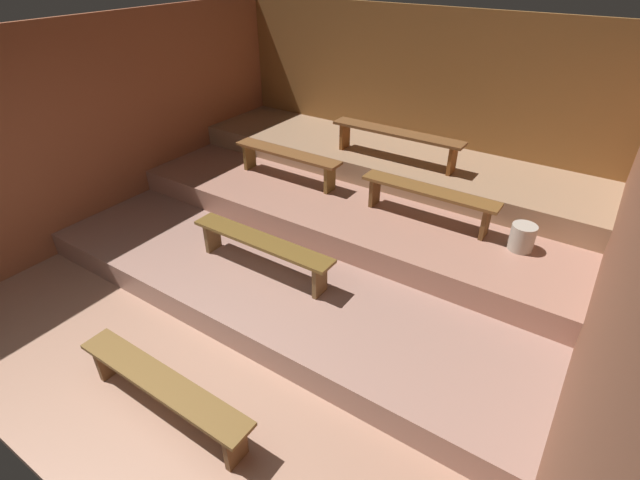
# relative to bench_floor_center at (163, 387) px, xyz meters

# --- Properties ---
(ground) EXTENTS (6.52, 6.28, 0.08)m
(ground) POSITION_rel_bench_floor_center_xyz_m (-0.19, 2.23, -0.36)
(ground) COLOR tan
(wall_back) EXTENTS (6.52, 0.06, 2.66)m
(wall_back) POSITION_rel_bench_floor_center_xyz_m (-0.19, 5.00, 1.01)
(wall_back) COLOR brown
(wall_back) RESTS_ON ground
(wall_left) EXTENTS (0.06, 6.28, 2.66)m
(wall_left) POSITION_rel_bench_floor_center_xyz_m (-3.07, 2.23, 1.01)
(wall_left) COLOR #965033
(wall_left) RESTS_ON ground
(wall_right) EXTENTS (0.06, 6.28, 2.66)m
(wall_right) POSITION_rel_bench_floor_center_xyz_m (2.70, 2.23, 1.01)
(wall_right) COLOR brown
(wall_right) RESTS_ON ground
(platform_lower) EXTENTS (5.72, 4.14, 0.29)m
(platform_lower) POSITION_rel_bench_floor_center_xyz_m (-0.19, 2.90, -0.17)
(platform_lower) COLOR #A37A6B
(platform_lower) RESTS_ON ground
(platform_middle) EXTENTS (5.72, 2.63, 0.29)m
(platform_middle) POSITION_rel_bench_floor_center_xyz_m (-0.19, 3.66, 0.12)
(platform_middle) COLOR #AD7A66
(platform_middle) RESTS_ON platform_lower
(platform_upper) EXTENTS (5.72, 1.35, 0.29)m
(platform_upper) POSITION_rel_bench_floor_center_xyz_m (-0.19, 4.30, 0.41)
(platform_upper) COLOR #A4805F
(platform_upper) RESTS_ON platform_middle
(bench_floor_center) EXTENTS (1.77, 0.26, 0.40)m
(bench_floor_center) POSITION_rel_bench_floor_center_xyz_m (0.00, 0.00, 0.00)
(bench_floor_center) COLOR brown
(bench_floor_center) RESTS_ON ground
(bench_lower_center) EXTENTS (1.74, 0.26, 0.40)m
(bench_lower_center) POSITION_rel_bench_floor_center_xyz_m (-0.38, 1.72, 0.29)
(bench_lower_center) COLOR brown
(bench_lower_center) RESTS_ON platform_lower
(bench_middle_left) EXTENTS (1.61, 0.26, 0.40)m
(bench_middle_left) POSITION_rel_bench_floor_center_xyz_m (-1.20, 3.27, 0.58)
(bench_middle_left) COLOR brown
(bench_middle_left) RESTS_ON platform_middle
(bench_middle_right) EXTENTS (1.61, 0.26, 0.40)m
(bench_middle_right) POSITION_rel_bench_floor_center_xyz_m (0.83, 3.27, 0.58)
(bench_middle_right) COLOR brown
(bench_middle_right) RESTS_ON platform_middle
(bench_upper_center) EXTENTS (1.81, 0.26, 0.40)m
(bench_upper_center) POSITION_rel_bench_floor_center_xyz_m (0.01, 4.06, 0.87)
(bench_upper_center) COLOR brown
(bench_upper_center) RESTS_ON platform_upper
(pail_middle) EXTENTS (0.26, 0.26, 0.29)m
(pail_middle) POSITION_rel_bench_floor_center_xyz_m (1.91, 3.24, 0.41)
(pail_middle) COLOR #B2A899
(pail_middle) RESTS_ON platform_middle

